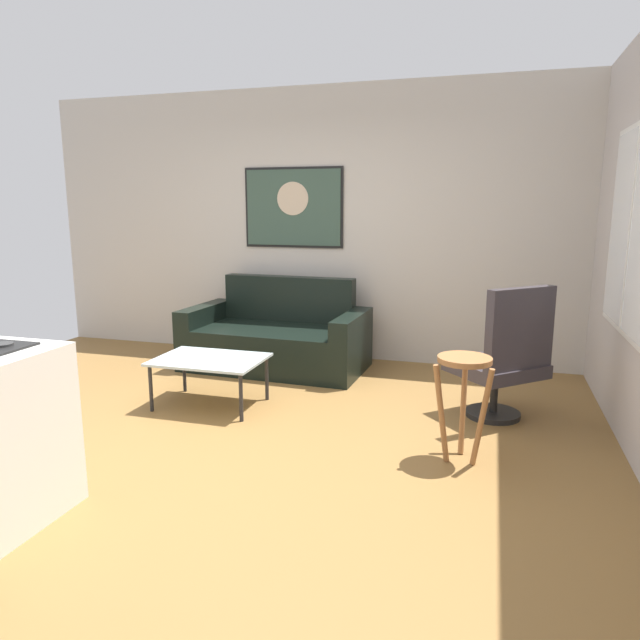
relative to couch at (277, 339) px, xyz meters
name	(u,v)px	position (x,y,z in m)	size (l,w,h in m)	color
ground	(229,441)	(0.33, -1.83, -0.30)	(6.40, 6.40, 0.04)	brown
back_wall	(325,225)	(0.33, 0.59, 1.12)	(6.40, 0.05, 2.80)	beige
couch	(277,339)	(0.00, 0.00, 0.00)	(1.80, 0.99, 0.88)	black
coffee_table	(210,362)	(-0.11, -1.24, 0.08)	(0.86, 0.62, 0.40)	silver
armchair	(505,358)	(2.16, -0.91, 0.21)	(0.82, 0.81, 1.03)	black
bar_stool	(464,380)	(1.90, -1.72, 0.25)	(0.38, 0.38, 0.68)	#966237
wall_painting	(293,207)	(-0.01, 0.55, 1.30)	(1.08, 0.03, 0.83)	black
window	(632,230)	(2.92, -0.93, 1.16)	(0.03, 1.43, 1.43)	silver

